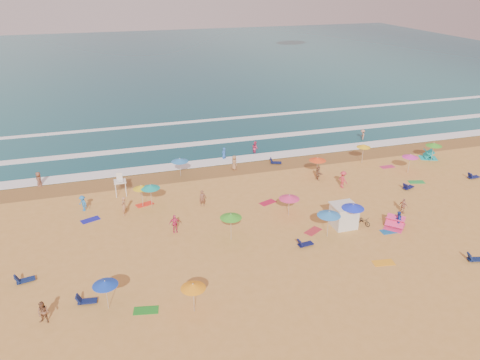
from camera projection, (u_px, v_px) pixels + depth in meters
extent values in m
plane|color=gold|center=(255.00, 220.00, 43.52)|extent=(220.00, 220.00, 0.00)
cube|color=#0C4756|center=(148.00, 63.00, 116.87)|extent=(220.00, 140.00, 0.18)
plane|color=olive|center=(221.00, 170.00, 54.43)|extent=(220.00, 220.00, 0.00)
cube|color=white|center=(215.00, 162.00, 56.57)|extent=(200.00, 2.20, 0.05)
cube|color=white|center=(203.00, 143.00, 62.69)|extent=(200.00, 1.60, 0.05)
cube|color=white|center=(188.00, 122.00, 71.42)|extent=(200.00, 1.20, 0.05)
cube|color=silver|center=(344.00, 216.00, 42.18)|extent=(2.00, 2.00, 2.00)
cube|color=silver|center=(345.00, 206.00, 41.75)|extent=(2.20, 2.20, 0.12)
imported|color=black|center=(363.00, 221.00, 42.67)|extent=(1.03, 1.62, 0.80)
cone|color=#2B7AC3|center=(180.00, 160.00, 52.14)|extent=(1.92, 1.92, 0.35)
cone|color=green|center=(231.00, 216.00, 39.46)|extent=(1.87, 1.87, 0.35)
cone|color=yellow|center=(141.00, 187.00, 45.15)|extent=(1.61, 1.61, 0.35)
cone|color=#1B32EB|center=(353.00, 206.00, 41.10)|extent=(1.98, 1.98, 0.35)
cone|color=green|center=(434.00, 144.00, 55.79)|extent=(1.89, 1.89, 0.35)
cone|color=orange|center=(193.00, 286.00, 31.06)|extent=(1.70, 1.70, 0.35)
cone|color=#F9471A|center=(318.00, 159.00, 51.67)|extent=(1.89, 1.89, 0.35)
cone|color=#153DBA|center=(105.00, 283.00, 31.33)|extent=(1.73, 1.73, 0.35)
cone|color=yellow|center=(364.00, 146.00, 55.60)|extent=(1.66, 1.66, 0.35)
cone|color=#14A395|center=(150.00, 187.00, 44.87)|extent=(1.85, 1.85, 0.35)
cone|color=#E532A9|center=(410.00, 156.00, 52.95)|extent=(1.80, 1.80, 0.35)
cone|color=#2E80D2|center=(329.00, 214.00, 39.97)|extent=(2.03, 2.03, 0.35)
cone|color=#E93372|center=(289.00, 197.00, 43.69)|extent=(1.94, 1.94, 0.35)
cube|color=#101F52|center=(26.00, 280.00, 34.86)|extent=(1.39, 0.81, 0.34)
cube|color=#0F1A4D|center=(88.00, 301.00, 32.63)|extent=(1.36, 0.73, 0.34)
cube|color=#0E134A|center=(306.00, 244.00, 39.43)|extent=(1.36, 0.71, 0.34)
cube|color=#0F1D4C|center=(476.00, 259.00, 37.36)|extent=(1.39, 0.85, 0.34)
cube|color=#0F134D|center=(408.00, 187.00, 49.75)|extent=(1.41, 0.97, 0.34)
cube|color=#101853|center=(474.00, 177.00, 52.26)|extent=(1.34, 0.65, 0.34)
cube|color=#0D1545|center=(276.00, 162.00, 56.18)|extent=(1.41, 0.98, 0.34)
cube|color=#1A1AA4|center=(90.00, 220.00, 43.58)|extent=(1.89, 1.40, 0.03)
cube|color=#218723|center=(146.00, 310.00, 31.99)|extent=(1.83, 1.17, 0.03)
cube|color=red|center=(145.00, 204.00, 46.46)|extent=(1.88, 1.34, 0.03)
cube|color=#B82B35|center=(313.00, 231.00, 41.71)|extent=(1.90, 1.59, 0.03)
cube|color=#B51638|center=(268.00, 203.00, 46.84)|extent=(1.90, 1.42, 0.03)
cube|color=#1A61A4|center=(390.00, 231.00, 41.68)|extent=(1.73, 0.93, 0.03)
cube|color=green|center=(416.00, 182.00, 51.38)|extent=(1.86, 1.25, 0.03)
cube|color=#FFA21C|center=(383.00, 263.00, 37.19)|extent=(1.81, 1.10, 0.03)
cube|color=#C32E5E|center=(387.00, 167.00, 55.35)|extent=(1.70, 0.86, 0.03)
imported|color=brown|center=(43.00, 313.00, 30.57)|extent=(0.98, 0.88, 1.64)
imported|color=tan|center=(362.00, 136.00, 63.89)|extent=(1.03, 1.29, 1.75)
imported|color=#996646|center=(318.00, 173.00, 51.71)|extent=(0.48, 1.45, 1.55)
imported|color=#DE3767|center=(175.00, 224.00, 41.25)|extent=(1.00, 0.42, 1.70)
imported|color=brown|center=(202.00, 198.00, 45.87)|extent=(0.66, 0.48, 1.66)
imported|color=blue|center=(224.00, 154.00, 57.28)|extent=(0.79, 0.71, 1.81)
imported|color=#253FAF|center=(398.00, 220.00, 42.00)|extent=(0.97, 0.89, 1.61)
imported|color=brown|center=(39.00, 180.00, 50.24)|extent=(0.75, 1.00, 1.84)
imported|color=#CA325F|center=(255.00, 148.00, 59.34)|extent=(0.82, 0.98, 1.81)
imported|color=#B07A51|center=(124.00, 206.00, 44.16)|extent=(0.73, 0.81, 1.87)
imported|color=tan|center=(403.00, 206.00, 44.54)|extent=(0.68, 0.97, 1.52)
imported|color=#A2734B|center=(234.00, 163.00, 54.31)|extent=(0.75, 0.96, 1.72)
imported|color=#2875BE|center=(83.00, 203.00, 44.95)|extent=(1.11, 1.18, 1.60)
imported|color=#D03443|center=(343.00, 179.00, 49.75)|extent=(0.95, 1.34, 1.88)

